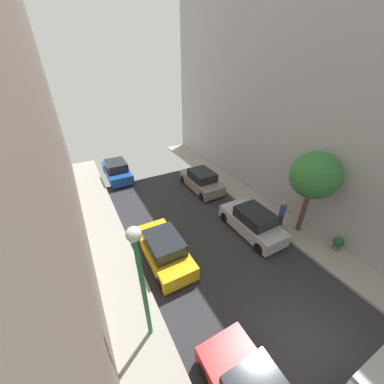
{
  "coord_description": "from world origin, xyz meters",
  "views": [
    {
      "loc": [
        -5.43,
        -1.21,
        9.06
      ],
      "look_at": [
        1.41,
        11.3,
        0.5
      ],
      "focal_mm": 21.08,
      "sensor_mm": 36.0,
      "label": 1
    }
  ],
  "objects_px": {
    "parked_car_left_4": "(164,249)",
    "street_tree_1": "(314,176)",
    "lamp_post": "(140,271)",
    "pedestrian": "(282,213)",
    "parked_car_right_3": "(201,181)",
    "potted_plant_1": "(338,243)",
    "parked_car_right_2": "(252,222)",
    "parked_car_left_5": "(117,171)"
  },
  "relations": [
    {
      "from": "lamp_post",
      "to": "pedestrian",
      "type": "bearing_deg",
      "value": 13.52
    },
    {
      "from": "potted_plant_1",
      "to": "lamp_post",
      "type": "xyz_separation_m",
      "value": [
        -10.21,
        0.74,
        2.94
      ]
    },
    {
      "from": "lamp_post",
      "to": "parked_car_left_4",
      "type": "bearing_deg",
      "value": 58.97
    },
    {
      "from": "street_tree_1",
      "to": "potted_plant_1",
      "type": "xyz_separation_m",
      "value": [
        0.41,
        -2.11,
        -3.17
      ]
    },
    {
      "from": "parked_car_right_3",
      "to": "street_tree_1",
      "type": "bearing_deg",
      "value": -70.89
    },
    {
      "from": "parked_car_right_2",
      "to": "pedestrian",
      "type": "relative_size",
      "value": 2.44
    },
    {
      "from": "parked_car_right_3",
      "to": "pedestrian",
      "type": "xyz_separation_m",
      "value": [
        1.82,
        -6.4,
        0.35
      ]
    },
    {
      "from": "street_tree_1",
      "to": "potted_plant_1",
      "type": "bearing_deg",
      "value": -79.03
    },
    {
      "from": "parked_car_left_4",
      "to": "parked_car_right_2",
      "type": "bearing_deg",
      "value": -5.05
    },
    {
      "from": "parked_car_left_5",
      "to": "street_tree_1",
      "type": "height_order",
      "value": "street_tree_1"
    },
    {
      "from": "pedestrian",
      "to": "parked_car_left_5",
      "type": "bearing_deg",
      "value": 122.3
    },
    {
      "from": "parked_car_left_5",
      "to": "potted_plant_1",
      "type": "bearing_deg",
      "value": -59.93
    },
    {
      "from": "parked_car_left_5",
      "to": "parked_car_right_2",
      "type": "relative_size",
      "value": 1.0
    },
    {
      "from": "parked_car_right_3",
      "to": "potted_plant_1",
      "type": "distance_m",
      "value": 9.77
    },
    {
      "from": "lamp_post",
      "to": "parked_car_right_3",
      "type": "bearing_deg",
      "value": 49.64
    },
    {
      "from": "parked_car_right_2",
      "to": "parked_car_left_5",
      "type": "bearing_deg",
      "value": 116.29
    },
    {
      "from": "parked_car_left_5",
      "to": "parked_car_right_3",
      "type": "relative_size",
      "value": 1.0
    },
    {
      "from": "street_tree_1",
      "to": "lamp_post",
      "type": "height_order",
      "value": "lamp_post"
    },
    {
      "from": "parked_car_right_2",
      "to": "lamp_post",
      "type": "distance_m",
      "value": 8.27
    },
    {
      "from": "parked_car_left_4",
      "to": "potted_plant_1",
      "type": "height_order",
      "value": "parked_car_left_4"
    },
    {
      "from": "potted_plant_1",
      "to": "parked_car_right_3",
      "type": "bearing_deg",
      "value": 107.33
    },
    {
      "from": "pedestrian",
      "to": "lamp_post",
      "type": "height_order",
      "value": "lamp_post"
    },
    {
      "from": "potted_plant_1",
      "to": "parked_car_right_2",
      "type": "bearing_deg",
      "value": 130.41
    },
    {
      "from": "parked_car_left_4",
      "to": "parked_car_left_5",
      "type": "bearing_deg",
      "value": 90.0
    },
    {
      "from": "street_tree_1",
      "to": "pedestrian",
      "type": "bearing_deg",
      "value": 129.59
    },
    {
      "from": "parked_car_left_4",
      "to": "street_tree_1",
      "type": "bearing_deg",
      "value": -12.76
    },
    {
      "from": "parked_car_left_4",
      "to": "street_tree_1",
      "type": "relative_size",
      "value": 0.86
    },
    {
      "from": "parked_car_left_4",
      "to": "pedestrian",
      "type": "bearing_deg",
      "value": -7.61
    },
    {
      "from": "parked_car_left_4",
      "to": "street_tree_1",
      "type": "height_order",
      "value": "street_tree_1"
    },
    {
      "from": "parked_car_left_4",
      "to": "lamp_post",
      "type": "relative_size",
      "value": 0.83
    },
    {
      "from": "street_tree_1",
      "to": "parked_car_left_4",
      "type": "bearing_deg",
      "value": 167.24
    },
    {
      "from": "parked_car_left_5",
      "to": "parked_car_right_3",
      "type": "distance_m",
      "value": 7.38
    },
    {
      "from": "parked_car_right_2",
      "to": "lamp_post",
      "type": "xyz_separation_m",
      "value": [
        -7.3,
        -2.68,
        2.8
      ]
    },
    {
      "from": "parked_car_right_2",
      "to": "parked_car_right_3",
      "type": "height_order",
      "value": "same"
    },
    {
      "from": "parked_car_left_4",
      "to": "street_tree_1",
      "type": "xyz_separation_m",
      "value": [
        7.9,
        -1.79,
        3.03
      ]
    },
    {
      "from": "pedestrian",
      "to": "street_tree_1",
      "type": "bearing_deg",
      "value": -50.41
    },
    {
      "from": "parked_car_left_4",
      "to": "parked_car_right_3",
      "type": "xyz_separation_m",
      "value": [
        5.4,
        5.43,
        0.0
      ]
    },
    {
      "from": "parked_car_left_5",
      "to": "pedestrian",
      "type": "distance_m",
      "value": 13.51
    },
    {
      "from": "parked_car_left_5",
      "to": "lamp_post",
      "type": "height_order",
      "value": "lamp_post"
    },
    {
      "from": "parked_car_left_4",
      "to": "lamp_post",
      "type": "distance_m",
      "value": 4.63
    },
    {
      "from": "parked_car_right_3",
      "to": "pedestrian",
      "type": "relative_size",
      "value": 2.44
    },
    {
      "from": "parked_car_right_2",
      "to": "street_tree_1",
      "type": "xyz_separation_m",
      "value": [
        2.5,
        -1.31,
        3.03
      ]
    }
  ]
}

